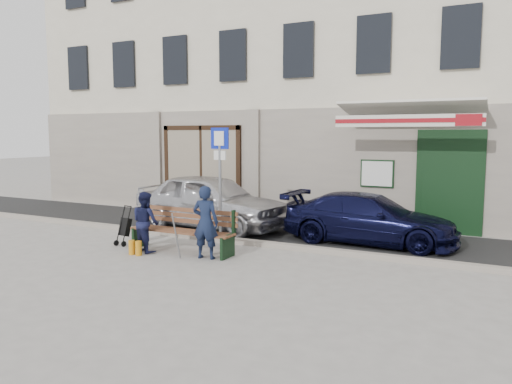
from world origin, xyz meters
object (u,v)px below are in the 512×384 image
Objects in this scene: car_navy at (369,219)px; bench at (180,230)px; car_silver at (211,201)px; man at (206,222)px; parking_sign at (220,166)px; stroller at (125,228)px; woman at (146,222)px.

car_navy is 4.27m from bench.
man is at bearing -144.07° from car_silver.
car_silver is 1.63× the size of parking_sign.
parking_sign reaches higher than man.
car_silver reaches higher than bench.
car_silver is 1.09× the size of car_navy.
woman is at bearing -8.08° from stroller.
car_silver is at bearing 86.90° from stroller.
bench is 1.86× the size of woman.
stroller is at bearing 171.05° from car_silver.
woman is (0.18, -2.87, -0.09)m from car_silver.
car_silver reaches higher than stroller.
bench is at bearing -90.86° from parking_sign.
car_navy is 1.64× the size of bench.
bench is at bearing -26.16° from man.
car_silver is 3.33× the size of woman.
stroller is (-0.85, 0.30, -0.26)m from woman.
woman is at bearing -170.77° from car_silver.
car_navy is at bearing -123.73° from woman.
car_silver is at bearing 136.04° from parking_sign.
man is at bearing -156.91° from woman.
parking_sign reaches higher than bench.
bench is at bearing 128.80° from car_navy.
bench is 0.76m from woman.
woman is at bearing 127.16° from car_navy.
car_navy is at bearing 38.10° from bench.
man is (0.64, -1.64, -1.02)m from parking_sign.
woman is 1.47× the size of stroller.
parking_sign is 2.04× the size of woman.
parking_sign reaches higher than car_navy.
stroller is at bearing -134.00° from parking_sign.
car_silver is at bearing -68.50° from man.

